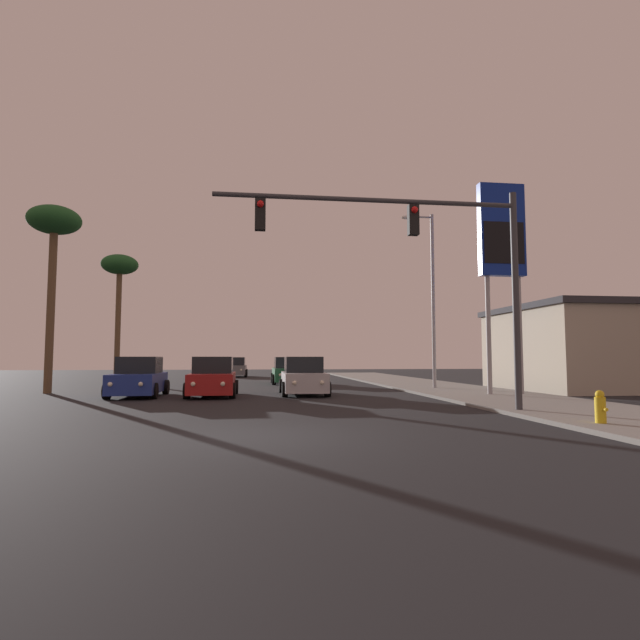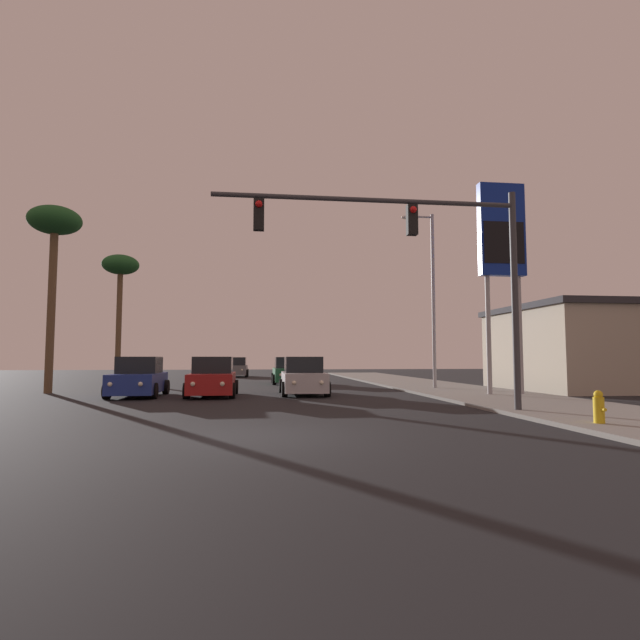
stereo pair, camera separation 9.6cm
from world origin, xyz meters
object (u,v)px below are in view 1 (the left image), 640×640
object	(u,v)px
palm_tree_near	(54,230)
palm_tree_mid	(120,271)
car_blue	(139,378)
traffic_light_mast	(428,249)
street_lamp	(431,290)
car_green	(288,372)
car_grey	(235,368)
car_silver	(303,377)
car_red	(213,378)
fire_hydrant	(600,407)
gas_station_sign	(502,241)

from	to	relation	value
palm_tree_near	palm_tree_mid	xyz separation A→B (m)	(0.35, 10.00, -0.22)
car_blue	traffic_light_mast	xyz separation A→B (m)	(9.91, -8.08, 4.05)
street_lamp	car_blue	bearing A→B (deg)	-169.04
car_green	palm_tree_near	distance (m)	15.21
palm_tree_near	palm_tree_mid	bearing A→B (deg)	87.98
car_blue	car_grey	xyz separation A→B (m)	(3.11, 21.84, 0.00)
car_blue	car_green	bearing A→B (deg)	-127.23
car_silver	palm_tree_near	world-z (taller)	palm_tree_near
car_red	street_lamp	xyz separation A→B (m)	(10.74, 2.89, 4.36)
car_silver	palm_tree_near	distance (m)	13.70
car_blue	car_silver	distance (m)	7.02
street_lamp	palm_tree_near	size ratio (longest dim) A/B	1.02
fire_hydrant	palm_tree_mid	world-z (taller)	palm_tree_mid
palm_tree_near	fire_hydrant	bearing A→B (deg)	-38.06
car_grey	palm_tree_near	xyz separation A→B (m)	(-7.73, -19.32, 6.88)
street_lamp	palm_tree_near	world-z (taller)	street_lamp
car_red	fire_hydrant	size ratio (longest dim) A/B	5.69
car_silver	palm_tree_mid	xyz separation A→B (m)	(-11.29, 12.24, 6.66)
traffic_light_mast	fire_hydrant	size ratio (longest dim) A/B	11.89
car_red	traffic_light_mast	xyz separation A→B (m)	(6.81, -7.87, 4.05)
fire_hydrant	palm_tree_mid	xyz separation A→B (m)	(-17.17, 23.72, 6.93)
car_red	gas_station_sign	world-z (taller)	gas_station_sign
car_green	traffic_light_mast	size ratio (longest dim) A/B	0.48
car_blue	gas_station_sign	distance (m)	16.55
gas_station_sign	fire_hydrant	xyz separation A→B (m)	(-2.43, -9.11, -6.13)
car_red	palm_tree_near	xyz separation A→B (m)	(-7.72, 2.73, 6.88)
palm_tree_mid	palm_tree_near	bearing A→B (deg)	-92.02
car_silver	palm_tree_mid	size ratio (longest dim) A/B	0.50
street_lamp	palm_tree_mid	xyz separation A→B (m)	(-18.11, 9.85, 2.30)
car_red	street_lamp	bearing A→B (deg)	-165.90
car_blue	car_green	world-z (taller)	same
car_red	car_green	bearing A→B (deg)	-111.80
street_lamp	palm_tree_mid	bearing A→B (deg)	151.47
street_lamp	traffic_light_mast	bearing A→B (deg)	-110.06
car_green	traffic_light_mast	world-z (taller)	traffic_light_mast
car_silver	car_red	size ratio (longest dim) A/B	1.00
fire_hydrant	car_blue	bearing A→B (deg)	139.06
car_silver	gas_station_sign	size ratio (longest dim) A/B	0.48
gas_station_sign	palm_tree_mid	distance (m)	24.46
palm_tree_mid	fire_hydrant	bearing A→B (deg)	-54.10
car_red	palm_tree_near	size ratio (longest dim) A/B	0.49
car_grey	fire_hydrant	size ratio (longest dim) A/B	5.68
car_red	car_grey	distance (m)	22.05
car_green	traffic_light_mast	bearing A→B (deg)	98.96
car_grey	gas_station_sign	xyz separation A→B (m)	(12.23, -23.92, 5.86)
car_grey	gas_station_sign	distance (m)	27.50
car_green	street_lamp	xyz separation A→B (m)	(6.96, -7.05, 4.36)
car_silver	car_green	xyz separation A→B (m)	(-0.14, 9.44, 0.00)
car_red	car_grey	xyz separation A→B (m)	(0.01, 22.05, 0.00)
car_blue	street_lamp	xyz separation A→B (m)	(13.84, 2.68, 4.36)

